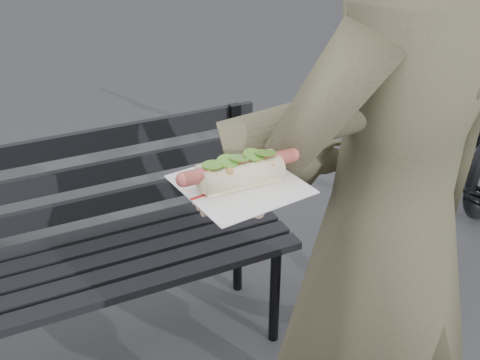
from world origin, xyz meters
The scene contains 4 objects.
park_bench centered at (-0.11, 0.88, 0.52)m, with size 1.50×0.44×0.88m.
bicycle centered at (1.48, 0.78, 0.47)m, with size 0.63×1.80×0.95m, color black.
person centered at (0.50, 0.03, 0.93)m, with size 0.68×0.45×1.87m, color #453E2E.
held_hotdog centered at (0.29, 0.00, 1.25)m, with size 0.64×0.30×0.20m.
Camera 1 is at (-0.26, -0.80, 1.68)m, focal length 42.00 mm.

